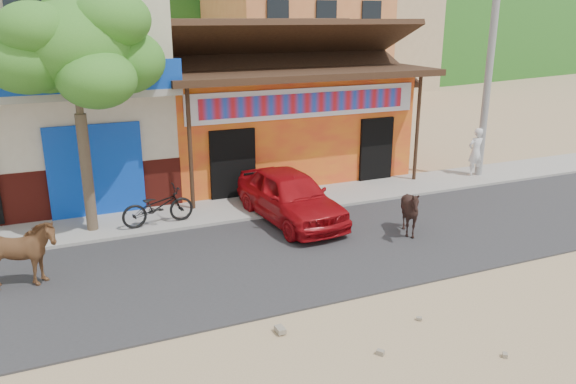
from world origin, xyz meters
name	(u,v)px	position (x,y,z in m)	size (l,w,h in m)	color
ground	(361,298)	(0.00, 0.00, 0.00)	(120.00, 120.00, 0.00)	#9E825B
road	(308,251)	(0.00, 2.50, 0.02)	(60.00, 5.00, 0.04)	#28282B
sidewalk	(257,206)	(0.00, 6.00, 0.06)	(60.00, 2.00, 0.12)	gray
dance_club	(270,120)	(2.00, 10.00, 1.80)	(8.00, 6.00, 3.60)	orange
cafe_building	(37,82)	(-5.50, 10.00, 3.50)	(7.00, 6.00, 7.00)	beige
apartment_front	(292,5)	(9.00, 24.00, 6.00)	(9.00, 9.00, 12.00)	#CC723F
apartment_rear	(369,21)	(18.00, 30.00, 5.00)	(8.00, 8.00, 10.00)	tan
tree	(80,114)	(-4.60, 5.80, 3.12)	(3.00, 3.00, 6.00)	#2D721E
utility_pole	(490,57)	(8.20, 6.00, 4.12)	(0.24, 0.24, 8.00)	gray
cow_tan	(14,256)	(-6.28, 3.08, 0.75)	(0.77, 1.69, 1.43)	brown
cow_dark	(411,212)	(2.80, 2.37, 0.68)	(1.03, 1.16, 1.27)	black
red_car	(290,196)	(0.45, 4.58, 0.74)	(1.66, 4.13, 1.41)	#9F0B11
scooter	(158,206)	(-2.96, 5.49, 0.62)	(0.66, 1.90, 1.00)	black
pedestrian	(476,152)	(8.00, 6.00, 0.95)	(0.60, 0.40, 1.65)	white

